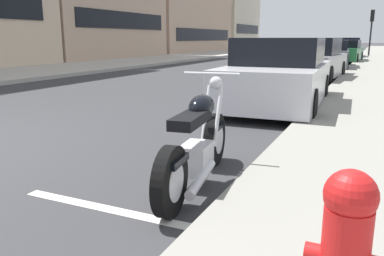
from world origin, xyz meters
The scene contains 12 objects.
sidewalk_far_curb centered at (12.00, 7.20, 0.07)m, with size 120.00×5.00×0.14m, color #ADA89E.
parking_stall_stripe centered at (0.00, -4.10, 0.00)m, with size 0.12×2.20×0.01m, color silver.
parked_motorcycle centered at (0.87, -4.37, 0.42)m, with size 2.06×0.64×1.10m.
parked_car_across_street centered at (5.72, -4.07, 0.68)m, with size 4.20×2.00×1.47m.
parked_car_far_down_curb centered at (11.80, -3.88, 0.69)m, with size 4.19×2.08×1.47m.
parked_car_at_intersection centered at (17.42, -3.83, 0.66)m, with size 4.43×2.14×1.37m.
parked_car_behind_motorcycle centered at (23.21, -4.18, 0.64)m, with size 4.24×2.02×1.35m.
parked_car_second_in_row centered at (29.05, -3.97, 0.70)m, with size 4.30×1.91×1.49m.
fire_hydrant centered at (-0.79, -5.86, 0.54)m, with size 0.24×0.36×0.76m.
traffic_signal_near_corner centered at (30.77, -5.44, 2.60)m, with size 0.36×0.28×3.38m.
townhouse_corner_block centered at (33.90, 13.57, 4.01)m, with size 15.13×8.22×8.03m.
townhouse_near_left centered at (48.13, 15.39, 5.85)m, with size 11.11×11.86×11.69m.
Camera 1 is at (-2.57, -5.90, 1.46)m, focal length 36.52 mm.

